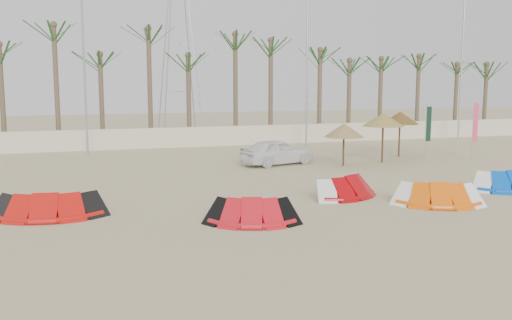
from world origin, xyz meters
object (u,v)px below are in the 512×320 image
object	(u,v)px
parasol_left	(344,130)
parasol_mid	(383,120)
parasol_right	(400,118)
car	(277,152)
kite_red_right	(344,185)
kite_orange	(433,192)
kite_red_mid	(249,209)
kite_blue	(506,179)
kite_red_left	(48,203)

from	to	relation	value
parasol_left	parasol_mid	world-z (taller)	parasol_mid
parasol_right	car	distance (m)	7.92
kite_red_right	parasol_right	size ratio (longest dim) A/B	1.38
kite_orange	parasol_right	bearing A→B (deg)	63.63
kite_red_mid	kite_blue	xyz separation A→B (m)	(11.44, 1.86, 0.00)
kite_red_right	parasol_mid	world-z (taller)	parasol_mid
kite_red_left	parasol_left	size ratio (longest dim) A/B	1.71
parasol_mid	parasol_right	distance (m)	2.72
kite_blue	parasol_right	world-z (taller)	parasol_right
kite_red_left	parasol_right	xyz separation A→B (m)	(18.66, 9.03, 1.81)
kite_red_mid	parasol_left	xyz separation A→B (m)	(8.05, 9.67, 1.42)
kite_red_left	car	distance (m)	13.69
kite_red_mid	car	size ratio (longest dim) A/B	0.81
kite_red_left	kite_orange	bearing A→B (deg)	-10.12
kite_red_right	parasol_mid	xyz separation A→B (m)	(5.90, 7.30, 1.88)
kite_red_mid	parasol_right	distance (m)	17.42
kite_red_right	kite_red_mid	bearing A→B (deg)	-148.95
kite_orange	parasol_right	world-z (taller)	parasol_right
parasol_left	parasol_mid	bearing A→B (deg)	9.73
kite_red_left	kite_orange	world-z (taller)	same
kite_orange	car	size ratio (longest dim) A/B	0.88
parasol_left	kite_red_right	bearing A→B (deg)	-116.32
kite_orange	kite_blue	distance (m)	4.62
kite_red_left	parasol_right	bearing A→B (deg)	25.81
parasol_mid	kite_red_mid	bearing A→B (deg)	-136.27
kite_red_mid	parasol_mid	world-z (taller)	parasol_mid
parasol_mid	parasol_right	xyz separation A→B (m)	(2.10, 1.73, -0.06)
kite_red_right	kite_orange	bearing A→B (deg)	-44.33
kite_blue	parasol_right	distance (m)	10.21
kite_blue	kite_red_left	bearing A→B (deg)	176.88
parasol_mid	car	xyz separation A→B (m)	(-5.63, 0.96, -1.62)
kite_red_left	parasol_right	distance (m)	20.81
parasol_mid	parasol_right	size ratio (longest dim) A/B	1.02
kite_blue	car	bearing A→B (deg)	125.31
kite_red_left	parasol_mid	world-z (taller)	parasol_mid
parasol_mid	kite_blue	bearing A→B (deg)	-83.91
kite_red_right	kite_red_left	bearing A→B (deg)	179.96
kite_red_right	parasol_left	bearing A→B (deg)	63.68
kite_blue	parasol_left	xyz separation A→B (m)	(-3.39, 7.81, 1.42)
kite_red_right	parasol_mid	distance (m)	9.57
kite_red_mid	car	distance (m)	12.11
kite_orange	kite_blue	xyz separation A→B (m)	(4.41, 1.38, 0.00)
kite_red_mid	kite_red_right	size ratio (longest dim) A/B	0.90
kite_red_left	kite_red_right	size ratio (longest dim) A/B	1.05
kite_red_right	parasol_right	distance (m)	12.20
kite_red_mid	kite_orange	size ratio (longest dim) A/B	0.92
kite_red_right	kite_orange	xyz separation A→B (m)	(2.37, -2.32, -0.00)
kite_orange	parasol_mid	world-z (taller)	parasol_mid
kite_red_right	kite_blue	distance (m)	6.85
kite_red_right	parasol_left	xyz separation A→B (m)	(3.40, 6.87, 1.42)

